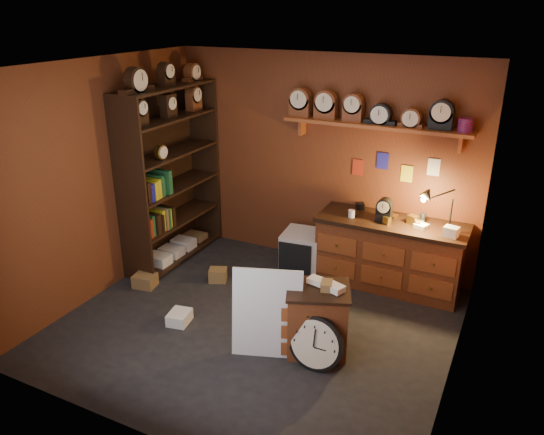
{
  "coord_description": "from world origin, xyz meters",
  "views": [
    {
      "loc": [
        2.32,
        -4.31,
        3.22
      ],
      "look_at": [
        0.01,
        0.35,
        1.12
      ],
      "focal_mm": 35.0,
      "sensor_mm": 36.0,
      "label": 1
    }
  ],
  "objects_px": {
    "big_round_clock": "(316,343)",
    "shelving_unit": "(169,168)",
    "workbench": "(390,250)",
    "low_cabinet": "(317,317)"
  },
  "relations": [
    {
      "from": "shelving_unit",
      "to": "big_round_clock",
      "type": "xyz_separation_m",
      "value": [
        2.63,
        -1.38,
        -0.99
      ]
    },
    {
      "from": "workbench",
      "to": "big_round_clock",
      "type": "xyz_separation_m",
      "value": [
        -0.19,
        -1.87,
        -0.21
      ]
    },
    {
      "from": "shelving_unit",
      "to": "low_cabinet",
      "type": "xyz_separation_m",
      "value": [
        2.54,
        -1.11,
        -0.87
      ]
    },
    {
      "from": "big_round_clock",
      "to": "shelving_unit",
      "type": "bearing_deg",
      "value": 152.36
    },
    {
      "from": "shelving_unit",
      "to": "workbench",
      "type": "xyz_separation_m",
      "value": [
        2.82,
        0.49,
        -0.78
      ]
    },
    {
      "from": "shelving_unit",
      "to": "low_cabinet",
      "type": "bearing_deg",
      "value": -23.71
    },
    {
      "from": "low_cabinet",
      "to": "shelving_unit",
      "type": "bearing_deg",
      "value": 134.52
    },
    {
      "from": "workbench",
      "to": "low_cabinet",
      "type": "relative_size",
      "value": 2.25
    },
    {
      "from": "low_cabinet",
      "to": "big_round_clock",
      "type": "distance_m",
      "value": 0.3
    },
    {
      "from": "shelving_unit",
      "to": "big_round_clock",
      "type": "relative_size",
      "value": 4.76
    }
  ]
}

